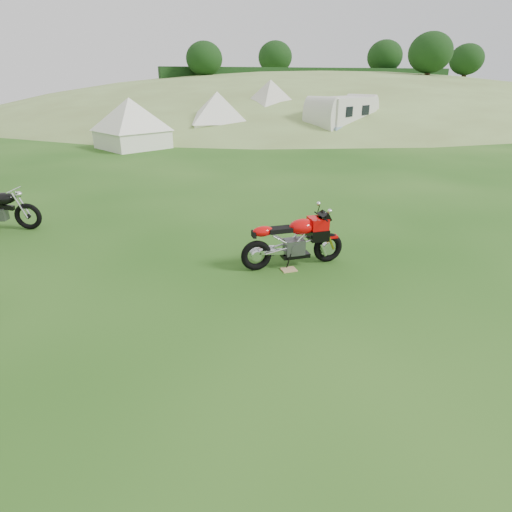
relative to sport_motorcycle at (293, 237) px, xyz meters
name	(u,v)px	position (x,y,z in m)	size (l,w,h in m)	color
ground	(270,313)	(-1.16, -1.52, -0.59)	(120.00, 120.00, 0.00)	#17470F
hillside	(319,108)	(22.84, 38.48, -0.59)	(80.00, 64.00, 8.00)	olive
hedgerow	(319,108)	(22.84, 38.48, -0.59)	(36.00, 1.20, 8.60)	black
sport_motorcycle	(293,237)	(0.00, 0.00, 0.00)	(1.98, 0.49, 1.19)	#C40607
plywood_board	(289,270)	(-0.17, -0.18, -0.58)	(0.28, 0.22, 0.02)	tan
tent_left	(131,123)	(-0.89, 16.45, 0.67)	(2.92, 2.92, 2.53)	white
tent_mid	(218,115)	(4.35, 18.45, 0.72)	(3.03, 3.03, 2.63)	white
tent_right	(270,108)	(8.40, 19.93, 0.90)	(3.44, 3.44, 2.99)	silver
caravan	(342,118)	(11.11, 15.64, 0.59)	(5.06, 2.26, 2.37)	silver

